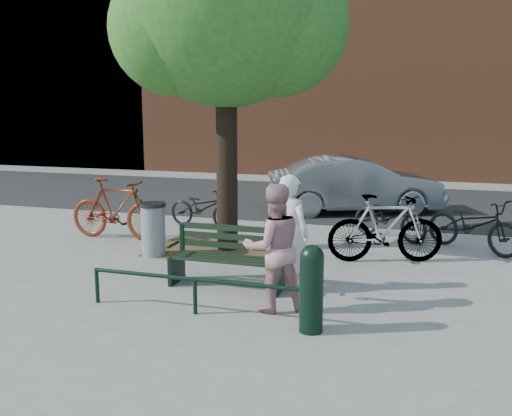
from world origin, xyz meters
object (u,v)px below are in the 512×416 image
(bicycle_c, at_px, (390,217))
(litter_bin, at_px, (153,229))
(parked_car, at_px, (355,185))
(park_bench, at_px, (228,256))
(bollard, at_px, (311,286))
(person_left, at_px, (290,233))
(person_right, at_px, (274,248))

(bicycle_c, bearing_deg, litter_bin, 154.20)
(bicycle_c, bearing_deg, parked_car, 52.37)
(park_bench, xyz_separation_m, parked_car, (1.01, 6.74, 0.25))
(bollard, relative_size, litter_bin, 1.10)
(park_bench, xyz_separation_m, litter_bin, (-1.95, 1.28, 0.02))
(parked_car, bearing_deg, litter_bin, 128.74)
(person_left, distance_m, person_right, 0.87)
(bollard, distance_m, litter_bin, 4.45)
(bicycle_c, distance_m, parked_car, 2.97)
(bollard, distance_m, bicycle_c, 5.43)
(parked_car, bearing_deg, person_left, 156.70)
(bicycle_c, bearing_deg, bollard, -154.94)
(park_bench, distance_m, person_right, 1.30)
(bicycle_c, bearing_deg, person_left, -166.01)
(parked_car, bearing_deg, person_right, 156.76)
(bollard, xyz_separation_m, bicycle_c, (0.51, 5.40, -0.12))
(person_left, bearing_deg, bicycle_c, -86.31)
(litter_bin, relative_size, bicycle_c, 0.56)
(park_bench, relative_size, bollard, 1.59)
(litter_bin, distance_m, bicycle_c, 4.88)
(bollard, bearing_deg, person_left, 113.77)
(park_bench, relative_size, person_left, 0.99)
(litter_bin, xyz_separation_m, parked_car, (2.96, 5.46, 0.23))
(person_left, height_order, bollard, person_left)
(litter_bin, bearing_deg, person_left, -22.66)
(park_bench, xyz_separation_m, bollard, (1.60, -1.40, 0.11))
(bollard, bearing_deg, bicycle_c, 84.61)
(person_right, xyz_separation_m, bicycle_c, (1.16, 4.79, -0.40))
(bollard, bearing_deg, park_bench, 138.72)
(park_bench, relative_size, parked_car, 0.39)
(person_right, relative_size, bollard, 1.58)
(park_bench, height_order, bicycle_c, park_bench)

